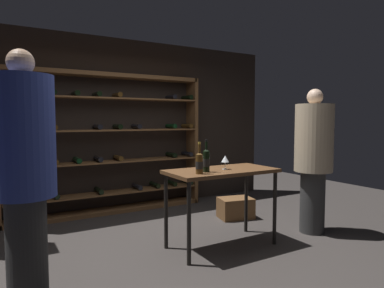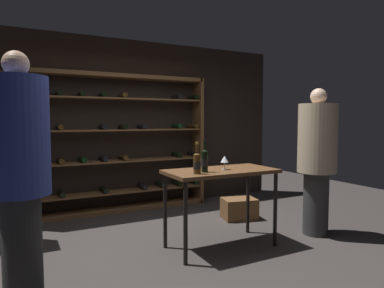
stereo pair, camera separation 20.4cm
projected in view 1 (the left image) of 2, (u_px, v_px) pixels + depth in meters
ground_plane at (183, 249)px, 3.84m from camera, size 10.23×10.23×0.00m
back_wall at (120, 124)px, 5.57m from camera, size 5.59×0.10×2.74m
wine_rack at (108, 144)px, 5.27m from camera, size 3.07×0.32×2.16m
tasting_table at (221, 178)px, 3.87m from camera, size 1.25×0.62×0.89m
person_bystander_red_print at (314, 154)px, 4.35m from camera, size 0.48×0.48×1.84m
person_guest_blue_shirt at (24, 166)px, 2.60m from camera, size 0.46×0.46×1.98m
wine_crate at (236, 208)px, 5.04m from camera, size 0.54×0.44×0.30m
wine_bottle_black_capsule at (199, 163)px, 3.54m from camera, size 0.08×0.08×0.33m
wine_bottle_gold_foil at (206, 160)px, 3.66m from camera, size 0.08×0.08×0.35m
wine_glass_stemmed_left at (225, 159)px, 3.86m from camera, size 0.09×0.09×0.16m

